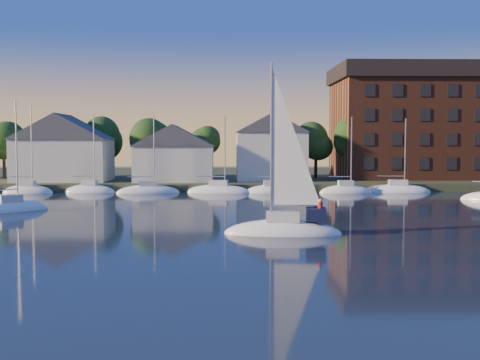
{
  "coord_description": "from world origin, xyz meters",
  "views": [
    {
      "loc": [
        1.3,
        -29.12,
        6.95
      ],
      "look_at": [
        2.55,
        22.0,
        3.51
      ],
      "focal_mm": 45.0,
      "sensor_mm": 36.0,
      "label": 1
    }
  ],
  "objects_px": {
    "clubhouse_centre": "(174,152)",
    "clubhouse_east": "(271,146)",
    "condo_block": "(433,121)",
    "drifting_sailboat_left": "(10,211)",
    "clubhouse_west": "(63,147)",
    "hero_sailboat": "(285,227)"
  },
  "relations": [
    {
      "from": "clubhouse_centre",
      "to": "clubhouse_west",
      "type": "bearing_deg",
      "value": 176.42
    },
    {
      "from": "clubhouse_east",
      "to": "clubhouse_centre",
      "type": "bearing_deg",
      "value": -171.87
    },
    {
      "from": "clubhouse_centre",
      "to": "clubhouse_east",
      "type": "relative_size",
      "value": 1.1
    },
    {
      "from": "clubhouse_centre",
      "to": "hero_sailboat",
      "type": "xyz_separation_m",
      "value": [
        11.65,
        -42.42,
        -4.56
      ]
    },
    {
      "from": "drifting_sailboat_left",
      "to": "clubhouse_centre",
      "type": "bearing_deg",
      "value": 24.9
    },
    {
      "from": "drifting_sailboat_left",
      "to": "clubhouse_west",
      "type": "bearing_deg",
      "value": 55.72
    },
    {
      "from": "clubhouse_east",
      "to": "condo_block",
      "type": "relative_size",
      "value": 0.34
    },
    {
      "from": "clubhouse_centre",
      "to": "condo_block",
      "type": "relative_size",
      "value": 0.37
    },
    {
      "from": "clubhouse_centre",
      "to": "condo_block",
      "type": "height_order",
      "value": "condo_block"
    },
    {
      "from": "condo_block",
      "to": "drifting_sailboat_left",
      "type": "bearing_deg",
      "value": -146.24
    },
    {
      "from": "clubhouse_west",
      "to": "condo_block",
      "type": "bearing_deg",
      "value": 7.07
    },
    {
      "from": "condo_block",
      "to": "drifting_sailboat_left",
      "type": "height_order",
      "value": "condo_block"
    },
    {
      "from": "clubhouse_west",
      "to": "clubhouse_east",
      "type": "relative_size",
      "value": 1.3
    },
    {
      "from": "clubhouse_west",
      "to": "condo_block",
      "type": "distance_m",
      "value": 56.56
    },
    {
      "from": "clubhouse_east",
      "to": "condo_block",
      "type": "height_order",
      "value": "condo_block"
    },
    {
      "from": "clubhouse_west",
      "to": "condo_block",
      "type": "height_order",
      "value": "condo_block"
    },
    {
      "from": "clubhouse_west",
      "to": "condo_block",
      "type": "xyz_separation_m",
      "value": [
        56.0,
        6.95,
        3.86
      ]
    },
    {
      "from": "clubhouse_east",
      "to": "drifting_sailboat_left",
      "type": "bearing_deg",
      "value": -132.7
    },
    {
      "from": "clubhouse_west",
      "to": "clubhouse_east",
      "type": "height_order",
      "value": "clubhouse_east"
    },
    {
      "from": "clubhouse_centre",
      "to": "clubhouse_east",
      "type": "height_order",
      "value": "clubhouse_east"
    },
    {
      "from": "clubhouse_centre",
      "to": "hero_sailboat",
      "type": "height_order",
      "value": "hero_sailboat"
    },
    {
      "from": "clubhouse_east",
      "to": "condo_block",
      "type": "xyz_separation_m",
      "value": [
        26.0,
        5.95,
        3.79
      ]
    }
  ]
}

